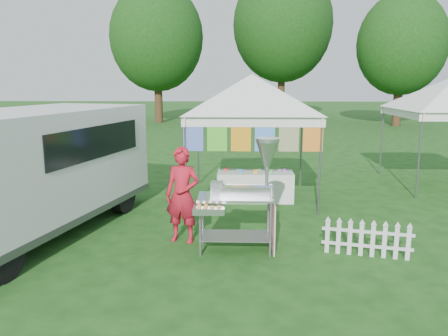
{
  "coord_description": "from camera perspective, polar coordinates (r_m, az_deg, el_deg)",
  "views": [
    {
      "loc": [
        -0.29,
        -7.0,
        2.8
      ],
      "look_at": [
        -0.59,
        1.66,
        1.1
      ],
      "focal_mm": 35.0,
      "sensor_mm": 36.0,
      "label": 1
    }
  ],
  "objects": [
    {
      "name": "picket_fence",
      "position": [
        7.56,
        18.17,
        -8.88
      ],
      "size": [
        1.41,
        0.34,
        0.56
      ],
      "rotation": [
        0.0,
        0.0,
        -0.22
      ],
      "color": "silver",
      "rests_on": "ground"
    },
    {
      "name": "tree_left",
      "position": [
        31.67,
        -8.77,
        16.47
      ],
      "size": [
        6.4,
        6.4,
        9.53
      ],
      "color": "#321D12",
      "rests_on": "ground"
    },
    {
      "name": "tree_right",
      "position": [
        30.86,
        22.22,
        14.73
      ],
      "size": [
        5.6,
        5.6,
        8.42
      ],
      "color": "#321D12",
      "rests_on": "ground"
    },
    {
      "name": "canopy_main",
      "position": [
        10.5,
        3.64,
        12.1
      ],
      "size": [
        4.24,
        4.24,
        3.45
      ],
      "color": "#59595E",
      "rests_on": "ground"
    },
    {
      "name": "donut_cart",
      "position": [
        7.2,
        3.12,
        -2.37
      ],
      "size": [
        1.38,
        0.94,
        1.91
      ],
      "rotation": [
        0.0,
        0.0,
        0.0
      ],
      "color": "gray",
      "rests_on": "ground"
    },
    {
      "name": "cargo_van",
      "position": [
        8.83,
        -23.92,
        -0.02
      ],
      "size": [
        3.49,
        5.92,
        2.31
      ],
      "rotation": [
        0.0,
        0.0,
        -0.24
      ],
      "color": "silver",
      "rests_on": "ground"
    },
    {
      "name": "tree_mid",
      "position": [
        35.42,
        7.68,
        18.04
      ],
      "size": [
        7.6,
        7.6,
        11.52
      ],
      "color": "#321D12",
      "rests_on": "ground"
    },
    {
      "name": "ground",
      "position": [
        7.55,
        4.11,
        -10.71
      ],
      "size": [
        120.0,
        120.0,
        0.0
      ],
      "primitive_type": "plane",
      "color": "#174413",
      "rests_on": "ground"
    },
    {
      "name": "display_table",
      "position": [
        10.53,
        4.08,
        -2.38
      ],
      "size": [
        1.8,
        0.7,
        0.7
      ],
      "primitive_type": "cube",
      "color": "white",
      "rests_on": "ground"
    },
    {
      "name": "vendor",
      "position": [
        7.73,
        -5.46,
        -3.53
      ],
      "size": [
        0.7,
        0.54,
        1.71
      ],
      "primitive_type": "imported",
      "rotation": [
        0.0,
        0.0,
        -0.23
      ],
      "color": "red",
      "rests_on": "ground"
    }
  ]
}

